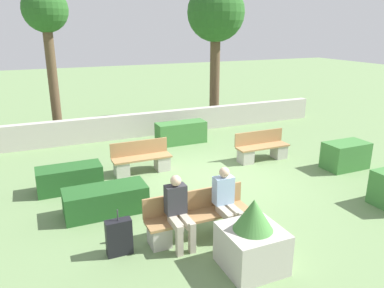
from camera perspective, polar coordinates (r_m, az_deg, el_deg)
ground_plane at (r=9.80m, az=3.65°, el=-5.51°), size 60.00×60.00×0.00m
perimeter_wall at (r=13.84m, az=-5.36°, el=3.20°), size 13.45×0.30×0.83m
bench_front at (r=7.23m, az=0.96°, el=-11.37°), size 2.05×0.49×0.85m
bench_left_side at (r=10.27m, az=-7.66°, el=-2.62°), size 1.60×0.48×0.85m
bench_right_side at (r=11.32m, az=10.62°, el=-0.85°), size 1.64×0.48×0.85m
person_seated_man at (r=6.77m, az=-2.10°, el=-9.80°), size 0.38×0.63×1.32m
person_seated_woman at (r=7.15m, az=5.26°, el=-8.31°), size 0.38×0.63×1.32m
hedge_block_near_left at (r=9.59m, az=-18.13°, el=-4.99°), size 1.52×0.66×0.60m
hedge_block_mid_left at (r=11.31m, az=22.35°, el=-1.62°), size 1.21×0.71×0.75m
hedge_block_mid_right at (r=12.72m, az=-1.68°, el=1.74°), size 1.69×0.62×0.73m
hedge_block_far_left at (r=8.26m, az=-13.01°, el=-8.34°), size 1.73×0.73×0.58m
planter_corner_left at (r=6.34m, az=9.16°, el=-14.21°), size 0.94×0.94×1.24m
suitcase at (r=6.81m, az=-11.05°, el=-13.77°), size 0.45×0.19×0.86m
tree_leftmost at (r=13.92m, az=-21.36°, el=17.48°), size 1.50×1.50×5.11m
tree_center_left at (r=15.88m, az=3.65°, el=18.96°), size 2.32×2.32×5.51m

